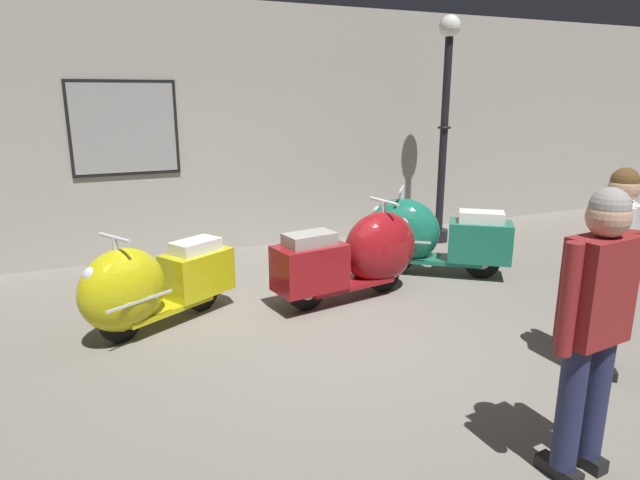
{
  "coord_description": "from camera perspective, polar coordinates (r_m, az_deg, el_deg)",
  "views": [
    {
      "loc": [
        -2.07,
        -4.19,
        2.15
      ],
      "look_at": [
        0.29,
        1.12,
        0.6
      ],
      "focal_mm": 30.87,
      "sensor_mm": 36.0,
      "label": 1
    }
  ],
  "objects": [
    {
      "name": "scooter_2",
      "position": [
        6.8,
        10.87,
        0.47
      ],
      "size": [
        1.67,
        1.44,
        1.06
      ],
      "rotation": [
        0.0,
        0.0,
        2.49
      ],
      "color": "black",
      "rests_on": "ground"
    },
    {
      "name": "scooter_0",
      "position": [
        5.32,
        -17.44,
        -4.49
      ],
      "size": [
        1.61,
        1.17,
        0.97
      ],
      "rotation": [
        0.0,
        0.0,
        -2.64
      ],
      "color": "black",
      "rests_on": "ground"
    },
    {
      "name": "lamppost",
      "position": [
        8.2,
        12.8,
        12.22
      ],
      "size": [
        0.3,
        0.3,
        3.19
      ],
      "color": "black",
      "rests_on": "ground"
    },
    {
      "name": "showroom_back_wall",
      "position": [
        7.77,
        -9.89,
        11.16
      ],
      "size": [
        18.0,
        0.63,
        3.33
      ],
      "color": "#ADA89E",
      "rests_on": "ground"
    },
    {
      "name": "visitor_1",
      "position": [
        4.71,
        28.15,
        -1.71
      ],
      "size": [
        0.41,
        0.45,
        1.63
      ],
      "rotation": [
        0.0,
        0.0,
        2.46
      ],
      "color": "black",
      "rests_on": "ground"
    },
    {
      "name": "scooter_1",
      "position": [
        5.91,
        4.16,
        -1.53
      ],
      "size": [
        1.77,
        0.74,
        1.05
      ],
      "rotation": [
        0.0,
        0.0,
        0.15
      ],
      "color": "black",
      "rests_on": "ground"
    },
    {
      "name": "visitor_0",
      "position": [
        3.36,
        26.56,
        -7.15
      ],
      "size": [
        0.57,
        0.3,
        1.69
      ],
      "rotation": [
        0.0,
        0.0,
        1.67
      ],
      "color": "black",
      "rests_on": "ground"
    },
    {
      "name": "ground_plane",
      "position": [
        5.15,
        2.15,
        -9.77
      ],
      "size": [
        60.0,
        60.0,
        0.0
      ],
      "primitive_type": "plane",
      "color": "slate"
    }
  ]
}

